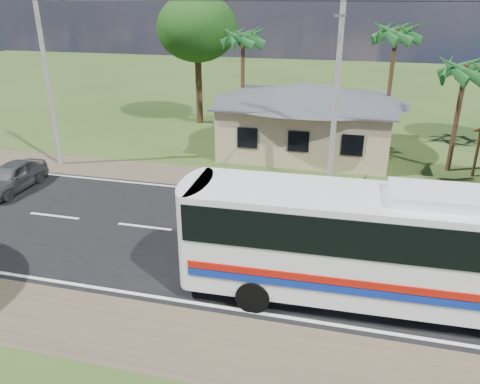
{
  "coord_description": "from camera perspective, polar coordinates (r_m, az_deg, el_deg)",
  "views": [
    {
      "loc": [
        4.02,
        -16.72,
        9.37
      ],
      "look_at": [
        -0.44,
        1.0,
        1.68
      ],
      "focal_mm": 35.0,
      "sensor_mm": 36.0,
      "label": 1
    }
  ],
  "objects": [
    {
      "name": "ground",
      "position": [
        19.59,
        0.53,
        -5.77
      ],
      "size": [
        120.0,
        120.0,
        0.0
      ],
      "primitive_type": "plane",
      "color": "#284418",
      "rests_on": "ground"
    },
    {
      "name": "coach_bus",
      "position": [
        15.36,
        19.12,
        -5.72
      ],
      "size": [
        13.4,
        3.21,
        4.14
      ],
      "rotation": [
        0.0,
        0.0,
        0.03
      ],
      "color": "white",
      "rests_on": "ground"
    },
    {
      "name": "utility_poles",
      "position": [
        23.53,
        10.97,
        13.61
      ],
      "size": [
        32.8,
        2.22,
        11.0
      ],
      "color": "#9E9E99",
      "rests_on": "ground"
    },
    {
      "name": "motorcycle",
      "position": [
        24.61,
        13.78,
        1.02
      ],
      "size": [
        2.04,
        1.12,
        1.02
      ],
      "primitive_type": "imported",
      "rotation": [
        0.0,
        0.0,
        1.33
      ],
      "color": "black",
      "rests_on": "ground"
    },
    {
      "name": "palm_far",
      "position": [
        33.8,
        0.36,
        18.25
      ],
      "size": [
        2.8,
        2.8,
        7.7
      ],
      "color": "#47301E",
      "rests_on": "ground"
    },
    {
      "name": "small_car",
      "position": [
        26.92,
        -26.07,
        1.69
      ],
      "size": [
        1.76,
        4.3,
        1.46
      ],
      "primitive_type": "imported",
      "rotation": [
        0.0,
        0.0,
        0.01
      ],
      "color": "#313134",
      "rests_on": "ground"
    },
    {
      "name": "house",
      "position": [
        30.62,
        8.23,
        9.89
      ],
      "size": [
        12.4,
        10.0,
        5.0
      ],
      "color": "tan",
      "rests_on": "ground"
    },
    {
      "name": "tree_behind_house",
      "position": [
        36.82,
        -5.26,
        19.22
      ],
      "size": [
        6.0,
        6.0,
        9.61
      ],
      "color": "#47301E",
      "rests_on": "ground"
    },
    {
      "name": "palm_near",
      "position": [
        28.5,
        25.81,
        13.26
      ],
      "size": [
        2.8,
        2.8,
        6.7
      ],
      "color": "#47301E",
      "rests_on": "ground"
    },
    {
      "name": "road",
      "position": [
        19.58,
        0.53,
        -5.74
      ],
      "size": [
        120.0,
        16.0,
        0.03
      ],
      "color": "black",
      "rests_on": "ground"
    },
    {
      "name": "palm_mid",
      "position": [
        32.36,
        18.5,
        17.8
      ],
      "size": [
        2.8,
        2.8,
        8.2
      ],
      "color": "#47301E",
      "rests_on": "ground"
    }
  ]
}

